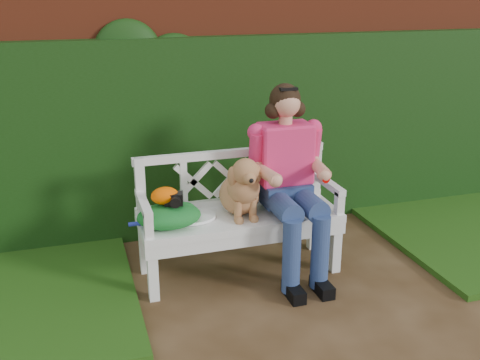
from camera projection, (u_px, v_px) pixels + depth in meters
name	position (u px, v px, depth m)	size (l,w,h in m)	color
ground	(317.00, 321.00, 3.70)	(60.00, 60.00, 0.00)	#37230F
brick_wall	(234.00, 102.00, 5.05)	(10.00, 0.30, 2.20)	maroon
ivy_hedge	(241.00, 135.00, 4.93)	(10.00, 0.18, 1.70)	#163811
garden_bench	(240.00, 243.00, 4.26)	(1.58, 0.60, 0.48)	white
seated_woman	(286.00, 181.00, 4.19)	(0.60, 0.80, 1.42)	#DF2754
dog	(241.00, 185.00, 4.10)	(0.32, 0.43, 0.48)	olive
tennis_racket	(188.00, 217.00, 4.08)	(0.66, 0.28, 0.03)	white
green_bag	(169.00, 215.00, 3.96)	(0.46, 0.35, 0.16)	#186717
camera_item	(174.00, 199.00, 3.94)	(0.13, 0.10, 0.09)	black
baseball_glove	(165.00, 196.00, 3.94)	(0.20, 0.15, 0.12)	#F45800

